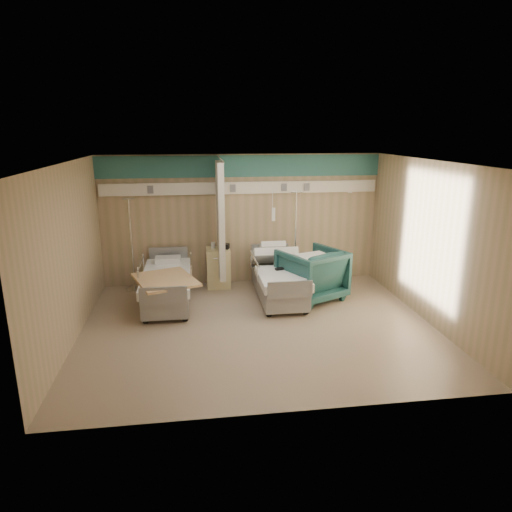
# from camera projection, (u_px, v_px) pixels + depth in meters

# --- Properties ---
(ground) EXTENTS (6.00, 5.00, 0.00)m
(ground) POSITION_uv_depth(u_px,v_px,m) (258.00, 327.00, 7.89)
(ground) COLOR gray
(ground) RESTS_ON ground
(room_walls) EXTENTS (6.04, 5.04, 2.82)m
(room_walls) POSITION_uv_depth(u_px,v_px,m) (254.00, 218.00, 7.63)
(room_walls) COLOR tan
(room_walls) RESTS_ON ground
(bed_right) EXTENTS (1.00, 2.16, 0.63)m
(bed_right) POSITION_uv_depth(u_px,v_px,m) (279.00, 284.00, 9.12)
(bed_right) COLOR white
(bed_right) RESTS_ON ground
(bed_left) EXTENTS (1.00, 2.16, 0.63)m
(bed_left) POSITION_uv_depth(u_px,v_px,m) (167.00, 289.00, 8.83)
(bed_left) COLOR white
(bed_left) RESTS_ON ground
(bedside_cabinet) EXTENTS (0.50, 0.48, 0.85)m
(bedside_cabinet) POSITION_uv_depth(u_px,v_px,m) (218.00, 268.00, 9.80)
(bedside_cabinet) COLOR beige
(bedside_cabinet) RESTS_ON ground
(visitor_armchair) EXTENTS (1.48, 1.49, 1.03)m
(visitor_armchair) POSITION_uv_depth(u_px,v_px,m) (312.00, 274.00, 9.08)
(visitor_armchair) COLOR #1D4A48
(visitor_armchair) RESTS_ON ground
(waffle_blanket) EXTENTS (0.74, 0.69, 0.07)m
(waffle_blanket) POSITION_uv_depth(u_px,v_px,m) (314.00, 248.00, 8.89)
(waffle_blanket) COLOR white
(waffle_blanket) RESTS_ON visitor_armchair
(iv_stand_right) EXTENTS (0.37, 0.37, 2.06)m
(iv_stand_right) POSITION_uv_depth(u_px,v_px,m) (295.00, 266.00, 9.91)
(iv_stand_right) COLOR silver
(iv_stand_right) RESTS_ON ground
(iv_stand_left) EXTENTS (0.35, 0.35, 1.96)m
(iv_stand_left) POSITION_uv_depth(u_px,v_px,m) (134.00, 272.00, 9.58)
(iv_stand_left) COLOR silver
(iv_stand_left) RESTS_ON ground
(call_remote) EXTENTS (0.21, 0.14, 0.04)m
(call_remote) POSITION_uv_depth(u_px,v_px,m) (280.00, 269.00, 8.96)
(call_remote) COLOR black
(call_remote) RESTS_ON bed_right
(tan_blanket) EXTENTS (1.33, 1.48, 0.04)m
(tan_blanket) POSITION_uv_depth(u_px,v_px,m) (165.00, 280.00, 8.30)
(tan_blanket) COLOR tan
(tan_blanket) RESTS_ON bed_left
(toiletry_bag) EXTENTS (0.24, 0.20, 0.11)m
(toiletry_bag) POSITION_uv_depth(u_px,v_px,m) (224.00, 246.00, 9.66)
(toiletry_bag) COLOR black
(toiletry_bag) RESTS_ON bedside_cabinet
(white_cup) EXTENTS (0.11, 0.11, 0.12)m
(white_cup) POSITION_uv_depth(u_px,v_px,m) (213.00, 245.00, 9.71)
(white_cup) COLOR white
(white_cup) RESTS_ON bedside_cabinet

